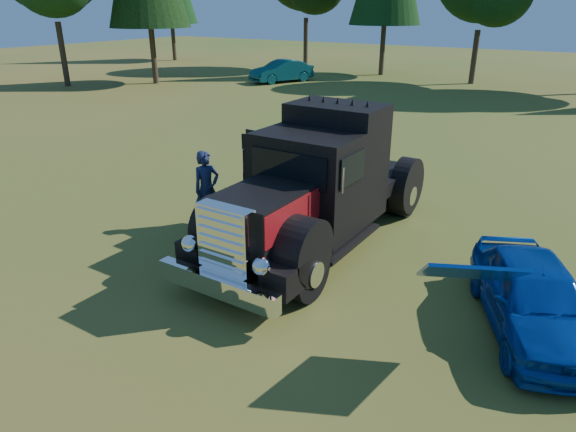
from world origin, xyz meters
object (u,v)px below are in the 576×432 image
at_px(diamond_t_truck, 316,190).
at_px(spectator_far, 271,183).
at_px(spectator_near, 207,189).
at_px(hotrod_coupe, 534,297).
at_px(distant_teal_car, 282,71).

bearing_deg(diamond_t_truck, spectator_far, 159.63).
bearing_deg(spectator_near, diamond_t_truck, -62.26).
height_order(diamond_t_truck, spectator_far, diamond_t_truck).
bearing_deg(spectator_near, hotrod_coupe, -75.36).
xyz_separation_m(spectator_near, spectator_far, (1.12, 1.04, 0.06)).
xyz_separation_m(spectator_far, distant_teal_car, (-13.32, 20.54, -0.25)).
distance_m(spectator_near, distant_teal_car, 24.79).
distance_m(hotrod_coupe, distant_teal_car, 29.45).
relative_size(spectator_near, distant_teal_car, 0.42).
height_order(hotrod_coupe, spectator_near, hotrod_coupe).
relative_size(hotrod_coupe, distant_teal_car, 0.94).
height_order(spectator_far, distant_teal_car, spectator_far).
distance_m(diamond_t_truck, spectator_near, 2.78).
xyz_separation_m(hotrod_coupe, spectator_near, (-7.32, 0.47, 0.30)).
height_order(diamond_t_truck, spectator_near, diamond_t_truck).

